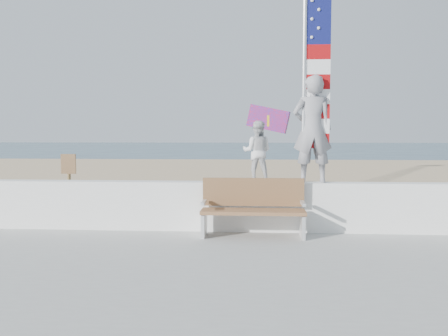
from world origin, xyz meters
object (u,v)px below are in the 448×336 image
Objects in this scene: bench at (253,207)px; flag at (311,76)px; adult at (312,129)px; child at (257,152)px.

bench is 0.51× the size of flag.
flag is (-0.03, -0.00, 0.95)m from adult.
bench is at bearing -156.26° from flag.
child is 0.62× the size of bench.
adult is at bearing 0.55° from flag.
child is 1.06m from bench.
flag is at bearing -172.98° from child.
child reaches higher than bench.
child is at bearing -1.18° from adult.
bench is 2.57m from flag.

